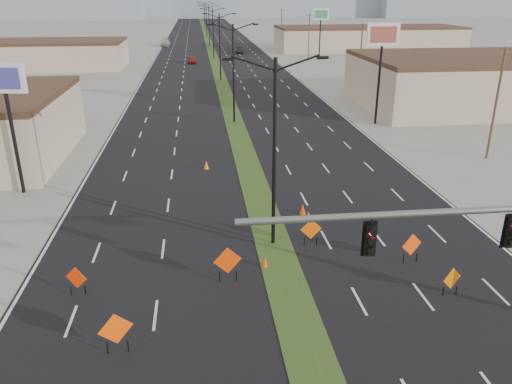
{
  "coord_description": "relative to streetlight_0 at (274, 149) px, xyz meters",
  "views": [
    {
      "loc": [
        -3.8,
        -12.26,
        12.84
      ],
      "look_at": [
        -0.98,
        11.73,
        3.2
      ],
      "focal_mm": 35.0,
      "sensor_mm": 36.0,
      "label": 1
    }
  ],
  "objects": [
    {
      "name": "road_surface",
      "position": [
        0.0,
        88.0,
        -5.42
      ],
      "size": [
        25.0,
        400.0,
        0.02
      ],
      "primitive_type": "cube",
      "color": "black",
      "rests_on": "ground"
    },
    {
      "name": "median_strip",
      "position": [
        0.0,
        88.0,
        -5.42
      ],
      "size": [
        2.0,
        400.0,
        0.04
      ],
      "primitive_type": "cube",
      "color": "#314719",
      "rests_on": "ground"
    },
    {
      "name": "building_sw_far",
      "position": [
        -32.0,
        73.0,
        -3.17
      ],
      "size": [
        30.0,
        14.0,
        4.5
      ],
      "primitive_type": "cube",
      "color": "tan",
      "rests_on": "ground"
    },
    {
      "name": "building_se_near",
      "position": [
        34.0,
        33.0,
        -2.67
      ],
      "size": [
        36.0,
        18.0,
        5.5
      ],
      "primitive_type": "cube",
      "color": "tan",
      "rests_on": "ground"
    },
    {
      "name": "building_se_far",
      "position": [
        38.0,
        98.0,
        -2.92
      ],
      "size": [
        44.0,
        16.0,
        5.0
      ],
      "primitive_type": "cube",
      "color": "tan",
      "rests_on": "ground"
    },
    {
      "name": "mesa_east",
      "position": [
        180.0,
        278.0,
        3.58
      ],
      "size": [
        160.0,
        50.0,
        18.0
      ],
      "primitive_type": "cube",
      "color": "#8392A2",
      "rests_on": "ground"
    },
    {
      "name": "streetlight_0",
      "position": [
        0.0,
        0.0,
        0.0
      ],
      "size": [
        5.15,
        0.24,
        10.02
      ],
      "color": "black",
      "rests_on": "ground"
    },
    {
      "name": "streetlight_1",
      "position": [
        0.0,
        28.0,
        0.0
      ],
      "size": [
        5.15,
        0.24,
        10.02
      ],
      "color": "black",
      "rests_on": "ground"
    },
    {
      "name": "streetlight_2",
      "position": [
        0.0,
        56.0,
        0.0
      ],
      "size": [
        5.15,
        0.24,
        10.02
      ],
      "color": "black",
      "rests_on": "ground"
    },
    {
      "name": "streetlight_3",
      "position": [
        0.0,
        84.0,
        0.0
      ],
      "size": [
        5.15,
        0.24,
        10.02
      ],
      "color": "black",
      "rests_on": "ground"
    },
    {
      "name": "streetlight_4",
      "position": [
        0.0,
        112.0,
        0.0
      ],
      "size": [
        5.15,
        0.24,
        10.02
      ],
      "color": "black",
      "rests_on": "ground"
    },
    {
      "name": "streetlight_5",
      "position": [
        0.0,
        140.0,
        0.0
      ],
      "size": [
        5.15,
        0.24,
        10.02
      ],
      "color": "black",
      "rests_on": "ground"
    },
    {
      "name": "streetlight_6",
      "position": [
        0.0,
        168.0,
        0.0
      ],
      "size": [
        5.15,
        0.24,
        10.02
      ],
      "color": "black",
      "rests_on": "ground"
    },
    {
      "name": "utility_pole_0",
      "position": [
        20.0,
        13.0,
        -0.74
      ],
      "size": [
        1.6,
        0.2,
        9.0
      ],
      "color": "#4C3823",
      "rests_on": "ground"
    },
    {
      "name": "utility_pole_1",
      "position": [
        20.0,
        48.0,
        -0.74
      ],
      "size": [
        1.6,
        0.2,
        9.0
      ],
      "color": "#4C3823",
      "rests_on": "ground"
    },
    {
      "name": "utility_pole_2",
      "position": [
        20.0,
        83.0,
        -0.74
      ],
      "size": [
        1.6,
        0.2,
        9.0
      ],
      "color": "#4C3823",
      "rests_on": "ground"
    },
    {
      "name": "utility_pole_3",
      "position": [
        20.0,
        118.0,
        -0.74
      ],
      "size": [
        1.6,
        0.2,
        9.0
      ],
      "color": "#4C3823",
      "rests_on": "ground"
    },
    {
      "name": "car_left",
      "position": [
        -4.57,
        77.29,
        -4.78
      ],
      "size": [
        1.72,
        3.8,
        1.27
      ],
      "primitive_type": "imported",
      "rotation": [
        0.0,
        0.0,
        0.06
      ],
      "color": "#9C1F11",
      "rests_on": "ground"
    },
    {
      "name": "car_mid",
      "position": [
        6.29,
        93.72,
        -4.63
      ],
      "size": [
        1.86,
        4.85,
        1.58
      ],
      "primitive_type": "imported",
      "rotation": [
        0.0,
        0.0,
        -0.04
      ],
      "color": "black",
      "rests_on": "ground"
    },
    {
      "name": "car_far",
      "position": [
        -11.5,
        112.51,
        -4.6
      ],
      "size": [
        2.49,
        5.74,
        1.65
      ],
      "primitive_type": "imported",
      "rotation": [
        0.0,
        0.0,
        -0.03
      ],
      "color": "#A7ACB1",
      "rests_on": "ground"
    },
    {
      "name": "construction_sign_0",
      "position": [
        -9.6,
        -3.97,
        -4.59
      ],
      "size": [
        1.01,
        0.45,
        1.43
      ],
      "rotation": [
        0.0,
        0.0,
        -0.39
      ],
      "color": "red",
      "rests_on": "ground"
    },
    {
      "name": "construction_sign_1",
      "position": [
        -7.24,
        -8.25,
        -4.37
      ],
      "size": [
        1.25,
        0.51,
        1.77
      ],
      "rotation": [
        0.0,
        0.0,
        0.37
      ],
      "color": "#FF4405",
      "rests_on": "ground"
    },
    {
      "name": "construction_sign_2",
      "position": [
        -2.72,
        -3.63,
        -4.34
      ],
      "size": [
        1.35,
        0.29,
        1.82
      ],
      "rotation": [
        0.0,
        0.0,
        0.18
      ],
      "color": "red",
      "rests_on": "ground"
    },
    {
      "name": "construction_sign_3",
      "position": [
        2.0,
        -0.48,
        -4.5
      ],
      "size": [
        1.18,
        0.12,
        1.57
      ],
      "rotation": [
        0.0,
        0.0,
        0.07
      ],
      "color": "#D54C04",
      "rests_on": "ground"
    },
    {
      "name": "construction_sign_4",
      "position": [
        6.66,
        -2.9,
        -4.47
      ],
      "size": [
        1.16,
        0.44,
        1.62
      ],
      "rotation": [
        0.0,
        0.0,
        0.33
      ],
      "color": "#FF4105",
      "rests_on": "ground"
    },
    {
      "name": "construction_sign_5",
      "position": [
        7.26,
        -6.0,
        -4.59
      ],
      "size": [
        1.01,
        0.43,
        1.42
      ],
      "rotation": [
        0.0,
        0.0,
        0.38
      ],
      "color": "#DA5E04",
      "rests_on": "ground"
    },
    {
      "name": "cone_0",
      "position": [
        2.41,
        3.65,
        -5.09
      ],
      "size": [
        0.44,
        0.44,
        0.65
      ],
      "primitive_type": "cone",
      "rotation": [
        0.0,
        0.0,
        0.13
      ],
      "color": "#D73D04",
      "rests_on": "ground"
    },
    {
      "name": "cone_1",
      "position": [
        -0.79,
        -2.53,
        -5.13
      ],
      "size": [
        0.36,
        0.36,
        0.59
      ],
      "primitive_type": "cone",
      "rotation": [
        0.0,
        0.0,
        0.02
      ],
      "color": "#E24404",
      "rests_on": "ground"
    },
    {
      "name": "cone_2",
      "position": [
        2.54,
        2.58,
        -5.11
      ],
      "size": [
        0.47,
        0.47,
        0.62
      ],
      "primitive_type": "cone",
      "rotation": [
        0.0,
        0.0,
        -0.32
      ],
      "color": "#D76804",
      "rests_on": "ground"
    },
    {
      "name": "cone_3",
      "position": [
        -3.35,
        12.98,
        -5.08
      ],
      "size": [
        0.53,
        0.53,
        0.68
      ],
      "primitive_type": "cone",
      "rotation": [
        0.0,
        0.0,
        -0.37
      ],
      "color": "orange",
      "rests_on": "ground"
    },
    {
      "name": "pole_sign_west",
      "position": [
        -16.05,
        9.49,
        1.72
      ],
      "size": [
        2.89,
        0.85,
        8.8
      ],
      "rotation": [
        0.0,
        0.0,
        -0.18
      ],
      "color": "black",
      "rests_on": "ground"
    },
    {
      "name": "pole_sign_east_near",
      "position": [
        14.78,
        25.65,
        2.9
      ],
      "size": [
        3.31,
        0.42,
        10.15
      ],
      "rotation": [
        0.0,
        0.0,
        -0.01
      ],
      "color": "black",
      "rests_on": "ground"
    },
    {
      "name": "pole_sign_east_far",
      "position": [
        21.54,
        79.55,
        2.79
      ],
      "size": [
        3.27,
        0.4,
        10.02
      ],
      "rotation": [
        0.0,
        0.0,
        -0.0
      ],
      "color": "black",
      "rests_on": "ground"
    }
  ]
}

